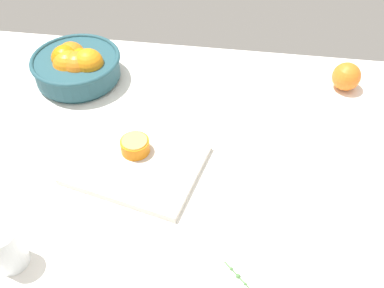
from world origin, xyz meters
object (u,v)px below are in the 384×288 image
cutting_board (137,164)px  orange_half_0 (135,146)px  fruit_bowl (76,65)px  loose_orange_0 (346,77)px  juice_glass (7,250)px

cutting_board → orange_half_0: bearing=106.1°
fruit_bowl → orange_half_0: (22.43, -26.03, -1.54)cm
fruit_bowl → cutting_board: bearing=-51.3°
orange_half_0 → loose_orange_0: bearing=33.2°
orange_half_0 → loose_orange_0: loose_orange_0 is taller
loose_orange_0 → orange_half_0: bearing=-146.8°
loose_orange_0 → cutting_board: bearing=-143.9°
cutting_board → orange_half_0: (-0.91, 3.15, 2.56)cm
cutting_board → juice_glass: bearing=-123.4°
fruit_bowl → loose_orange_0: size_ratio=3.19×
cutting_board → loose_orange_0: bearing=36.1°
orange_half_0 → loose_orange_0: size_ratio=0.87×
fruit_bowl → juice_glass: bearing=-84.3°
cutting_board → loose_orange_0: loose_orange_0 is taller
orange_half_0 → loose_orange_0: (50.28, 32.88, 0.41)cm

